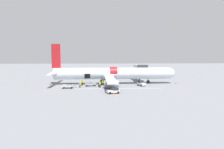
% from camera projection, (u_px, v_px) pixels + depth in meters
% --- Properties ---
extents(ground_plane, '(500.00, 500.00, 0.00)m').
position_uv_depth(ground_plane, '(109.00, 86.00, 50.49)').
color(ground_plane, slate).
extents(apron_marking_line, '(23.49, 0.95, 0.01)m').
position_uv_depth(apron_marking_line, '(118.00, 89.00, 46.79)').
color(apron_marking_line, silver).
rests_on(apron_marking_line, ground_plane).
extents(jet_bridge_stub, '(3.25, 9.44, 5.97)m').
position_uv_depth(jet_bridge_stub, '(140.00, 69.00, 61.57)').
color(jet_bridge_stub, '#4C4C51').
rests_on(jet_bridge_stub, ground_plane).
extents(airplane, '(40.39, 32.33, 12.50)m').
position_uv_depth(airplane, '(112.00, 74.00, 55.31)').
color(airplane, silver).
rests_on(airplane, ground_plane).
extents(baggage_tug_lead, '(2.50, 2.95, 1.63)m').
position_uv_depth(baggage_tug_lead, '(141.00, 83.00, 51.55)').
color(baggage_tug_lead, silver).
rests_on(baggage_tug_lead, ground_plane).
extents(baggage_tug_mid, '(3.27, 2.58, 1.32)m').
position_uv_depth(baggage_tug_mid, '(114.00, 91.00, 40.35)').
color(baggage_tug_mid, silver).
rests_on(baggage_tug_mid, ground_plane).
extents(baggage_cart_loading, '(4.13, 2.22, 0.99)m').
position_uv_depth(baggage_cart_loading, '(91.00, 84.00, 51.00)').
color(baggage_cart_loading, '#999BA0').
rests_on(baggage_cart_loading, ground_plane).
extents(baggage_cart_queued, '(3.93, 2.20, 0.97)m').
position_uv_depth(baggage_cart_queued, '(68.00, 86.00, 47.25)').
color(baggage_cart_queued, '#B7BABF').
rests_on(baggage_cart_queued, ground_plane).
extents(ground_crew_loader_a, '(0.51, 0.51, 1.58)m').
position_uv_depth(ground_crew_loader_a, '(103.00, 83.00, 52.49)').
color(ground_crew_loader_a, '#2D2D33').
rests_on(ground_crew_loader_a, ground_plane).
extents(ground_crew_loader_b, '(0.59, 0.59, 1.85)m').
position_uv_depth(ground_crew_loader_b, '(100.00, 84.00, 48.28)').
color(ground_crew_loader_b, '#1E2338').
rests_on(ground_crew_loader_b, ground_plane).
extents(ground_crew_driver, '(0.52, 0.64, 1.83)m').
position_uv_depth(ground_crew_driver, '(82.00, 82.00, 51.70)').
color(ground_crew_driver, black).
rests_on(ground_crew_driver, ground_plane).
extents(ground_crew_supervisor, '(0.59, 0.53, 1.74)m').
position_uv_depth(ground_crew_supervisor, '(80.00, 84.00, 48.31)').
color(ground_crew_supervisor, '#2D2D33').
rests_on(ground_crew_supervisor, ground_plane).
extents(ground_crew_helper, '(0.55, 0.53, 1.69)m').
position_uv_depth(ground_crew_helper, '(106.00, 83.00, 51.21)').
color(ground_crew_helper, '#1E2338').
rests_on(ground_crew_helper, ground_plane).
extents(suitcase_on_tarmac_upright, '(0.37, 0.30, 0.71)m').
position_uv_depth(suitcase_on_tarmac_upright, '(99.00, 86.00, 49.65)').
color(suitcase_on_tarmac_upright, black).
rests_on(suitcase_on_tarmac_upright, ground_plane).
extents(safety_cone_nose, '(0.59, 0.59, 0.65)m').
position_uv_depth(safety_cone_nose, '(176.00, 83.00, 56.11)').
color(safety_cone_nose, black).
rests_on(safety_cone_nose, ground_plane).
extents(safety_cone_engine_left, '(0.52, 0.52, 0.67)m').
position_uv_depth(safety_cone_engine_left, '(114.00, 93.00, 39.49)').
color(safety_cone_engine_left, black).
rests_on(safety_cone_engine_left, ground_plane).
extents(safety_cone_wingtip, '(0.56, 0.56, 0.60)m').
position_uv_depth(safety_cone_wingtip, '(117.00, 87.00, 47.76)').
color(safety_cone_wingtip, black).
rests_on(safety_cone_wingtip, ground_plane).
extents(safety_cone_tail, '(0.48, 0.48, 0.74)m').
position_uv_depth(safety_cone_tail, '(50.00, 84.00, 53.25)').
color(safety_cone_tail, black).
rests_on(safety_cone_tail, ground_plane).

